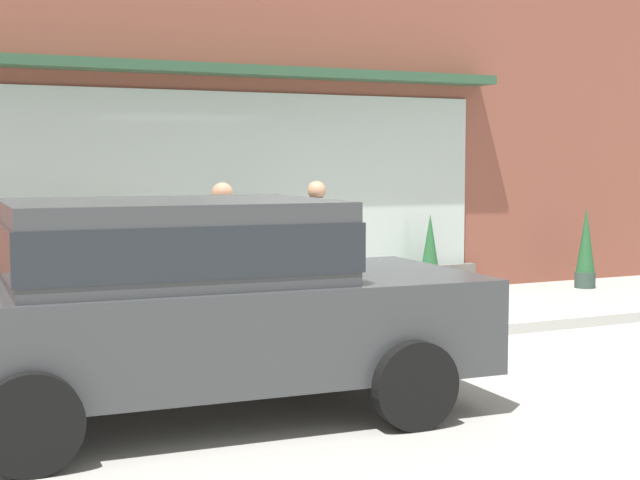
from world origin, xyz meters
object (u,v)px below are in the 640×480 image
(parked_car_dark_gray, at_px, (187,295))
(potted_plant_trailing_edge, at_px, (306,272))
(fire_hydrant, at_px, (151,300))
(pedestrian_passerby, at_px, (317,239))
(potted_plant_near_hydrant, at_px, (430,255))
(pedestrian_with_handbag, at_px, (223,250))
(potted_plant_window_right, at_px, (125,260))
(potted_plant_low_front, at_px, (249,283))
(potted_plant_window_left, at_px, (586,249))

(parked_car_dark_gray, distance_m, potted_plant_trailing_edge, 5.49)
(fire_hydrant, bearing_deg, pedestrian_passerby, 16.22)
(fire_hydrant, height_order, potted_plant_near_hydrant, potted_plant_near_hydrant)
(pedestrian_with_handbag, relative_size, parked_car_dark_gray, 0.39)
(pedestrian_with_handbag, height_order, pedestrian_passerby, pedestrian_with_handbag)
(pedestrian_with_handbag, height_order, potted_plant_window_right, pedestrian_with_handbag)
(pedestrian_passerby, height_order, potted_plant_low_front, pedestrian_passerby)
(potted_plant_low_front, bearing_deg, potted_plant_near_hydrant, 3.96)
(pedestrian_passerby, bearing_deg, potted_plant_trailing_edge, 47.21)
(potted_plant_trailing_edge, bearing_deg, potted_plant_near_hydrant, 0.68)
(potted_plant_window_left, bearing_deg, potted_plant_trailing_edge, 174.52)
(potted_plant_low_front, xyz_separation_m, potted_plant_trailing_edge, (0.86, 0.17, 0.06))
(potted_plant_near_hydrant, xyz_separation_m, potted_plant_window_left, (2.37, -0.43, 0.03))
(potted_plant_trailing_edge, height_order, potted_plant_window_right, potted_plant_window_right)
(pedestrian_passerby, height_order, parked_car_dark_gray, pedestrian_passerby)
(pedestrian_with_handbag, distance_m, parked_car_dark_gray, 2.68)
(fire_hydrant, relative_size, potted_plant_low_front, 1.37)
(pedestrian_passerby, height_order, potted_plant_window_right, pedestrian_passerby)
(pedestrian_passerby, relative_size, potted_plant_trailing_edge, 1.91)
(potted_plant_low_front, distance_m, potted_plant_window_left, 5.13)
(pedestrian_passerby, xyz_separation_m, potted_plant_near_hydrant, (2.34, 1.27, -0.41))
(potted_plant_trailing_edge, xyz_separation_m, potted_plant_window_left, (4.27, -0.41, 0.17))
(potted_plant_near_hydrant, height_order, potted_plant_window_right, potted_plant_window_right)
(fire_hydrant, bearing_deg, potted_plant_low_front, 44.77)
(pedestrian_with_handbag, relative_size, potted_plant_low_front, 2.48)
(potted_plant_window_left, bearing_deg, potted_plant_near_hydrant, 169.69)
(pedestrian_passerby, distance_m, potted_plant_near_hydrant, 2.69)
(parked_car_dark_gray, bearing_deg, potted_plant_window_left, 32.87)
(potted_plant_low_front, height_order, potted_plant_window_right, potted_plant_window_right)
(pedestrian_passerby, xyz_separation_m, potted_plant_window_left, (4.71, 0.84, -0.38))
(fire_hydrant, bearing_deg, potted_plant_trailing_edge, 35.99)
(potted_plant_low_front, bearing_deg, potted_plant_window_right, 173.46)
(pedestrian_passerby, distance_m, potted_plant_low_front, 1.31)
(parked_car_dark_gray, relative_size, potted_plant_near_hydrant, 3.77)
(parked_car_dark_gray, relative_size, potted_plant_low_front, 6.38)
(pedestrian_with_handbag, bearing_deg, pedestrian_passerby, -31.59)
(fire_hydrant, relative_size, pedestrian_with_handbag, 0.55)
(potted_plant_window_right, bearing_deg, parked_car_dark_gray, -98.54)
(fire_hydrant, xyz_separation_m, pedestrian_passerby, (2.13, 0.62, 0.49))
(pedestrian_with_handbag, distance_m, potted_plant_trailing_edge, 2.89)
(fire_hydrant, distance_m, parked_car_dark_gray, 2.75)
(potted_plant_near_hydrant, bearing_deg, pedestrian_passerby, -151.47)
(pedestrian_with_handbag, xyz_separation_m, potted_plant_window_left, (6.16, 1.71, -0.38))
(fire_hydrant, height_order, potted_plant_window_left, potted_plant_window_left)
(fire_hydrant, bearing_deg, potted_plant_window_right, 83.63)
(fire_hydrant, xyz_separation_m, potted_plant_trailing_edge, (2.57, 1.87, -0.06))
(pedestrian_passerby, distance_m, potted_plant_trailing_edge, 1.43)
(pedestrian_with_handbag, bearing_deg, potted_plant_window_right, 39.88)
(potted_plant_near_hydrant, relative_size, potted_plant_window_left, 0.95)
(fire_hydrant, distance_m, potted_plant_window_right, 1.89)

